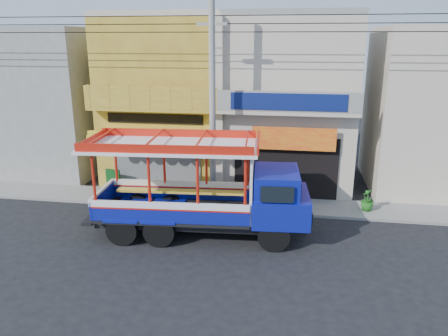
{
  "coord_description": "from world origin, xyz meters",
  "views": [
    {
      "loc": [
        2.28,
        -13.95,
        7.07
      ],
      "look_at": [
        -0.4,
        2.5,
        2.11
      ],
      "focal_mm": 35.0,
      "sensor_mm": 36.0,
      "label": 1
    }
  ],
  "objects_px": {
    "utility_pole": "(216,92)",
    "potted_plant_c": "(367,200)",
    "green_sign": "(113,182)",
    "potted_plant_b": "(291,191)",
    "potted_plant_a": "(257,187)",
    "songthaew_truck": "(215,190)"
  },
  "relations": [
    {
      "from": "utility_pole",
      "to": "potted_plant_a",
      "type": "relative_size",
      "value": 24.81
    },
    {
      "from": "green_sign",
      "to": "potted_plant_b",
      "type": "bearing_deg",
      "value": -1.32
    },
    {
      "from": "songthaew_truck",
      "to": "potted_plant_c",
      "type": "relative_size",
      "value": 8.52
    },
    {
      "from": "green_sign",
      "to": "potted_plant_a",
      "type": "bearing_deg",
      "value": 1.18
    },
    {
      "from": "utility_pole",
      "to": "songthaew_truck",
      "type": "relative_size",
      "value": 3.42
    },
    {
      "from": "potted_plant_a",
      "to": "potted_plant_b",
      "type": "distance_m",
      "value": 1.57
    },
    {
      "from": "utility_pole",
      "to": "potted_plant_c",
      "type": "distance_m",
      "value": 7.73
    },
    {
      "from": "utility_pole",
      "to": "songthaew_truck",
      "type": "distance_m",
      "value": 4.14
    },
    {
      "from": "green_sign",
      "to": "potted_plant_c",
      "type": "height_order",
      "value": "green_sign"
    },
    {
      "from": "utility_pole",
      "to": "potted_plant_a",
      "type": "height_order",
      "value": "utility_pole"
    },
    {
      "from": "songthaew_truck",
      "to": "green_sign",
      "type": "relative_size",
      "value": 7.44
    },
    {
      "from": "songthaew_truck",
      "to": "green_sign",
      "type": "height_order",
      "value": "songthaew_truck"
    },
    {
      "from": "songthaew_truck",
      "to": "potted_plant_b",
      "type": "bearing_deg",
      "value": 51.53
    },
    {
      "from": "songthaew_truck",
      "to": "potted_plant_b",
      "type": "height_order",
      "value": "songthaew_truck"
    },
    {
      "from": "potted_plant_a",
      "to": "potted_plant_b",
      "type": "height_order",
      "value": "potted_plant_b"
    },
    {
      "from": "potted_plant_a",
      "to": "potted_plant_b",
      "type": "xyz_separation_m",
      "value": [
        1.54,
        -0.33,
        0.0
      ]
    },
    {
      "from": "green_sign",
      "to": "songthaew_truck",
      "type": "bearing_deg",
      "value": -33.25
    },
    {
      "from": "green_sign",
      "to": "potted_plant_c",
      "type": "distance_m",
      "value": 11.43
    },
    {
      "from": "utility_pole",
      "to": "green_sign",
      "type": "bearing_deg",
      "value": 168.11
    },
    {
      "from": "potted_plant_b",
      "to": "potted_plant_c",
      "type": "height_order",
      "value": "potted_plant_b"
    },
    {
      "from": "utility_pole",
      "to": "songthaew_truck",
      "type": "bearing_deg",
      "value": -80.52
    },
    {
      "from": "green_sign",
      "to": "potted_plant_b",
      "type": "xyz_separation_m",
      "value": [
        8.27,
        -0.19,
        0.1
      ]
    }
  ]
}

